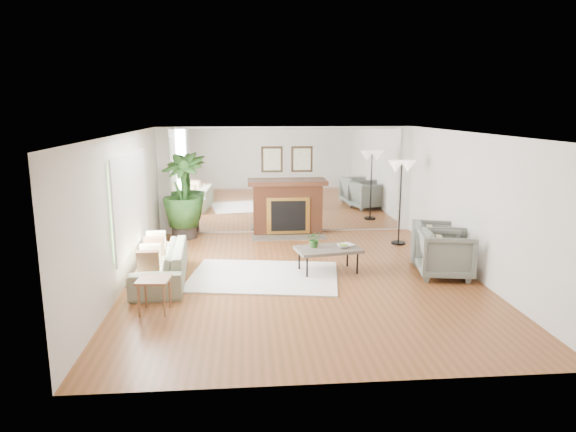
{
  "coord_description": "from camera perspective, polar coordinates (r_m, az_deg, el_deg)",
  "views": [
    {
      "loc": [
        -0.98,
        -8.48,
        2.9
      ],
      "look_at": [
        -0.22,
        0.6,
        0.99
      ],
      "focal_mm": 32.0,
      "sensor_mm": 36.0,
      "label": 1
    }
  ],
  "objects": [
    {
      "name": "wall_right",
      "position": [
        9.51,
        19.95,
        1.1
      ],
      "size": [
        0.02,
        7.0,
        2.5
      ],
      "primitive_type": "cube",
      "color": "silver",
      "rests_on": "ground"
    },
    {
      "name": "book",
      "position": [
        9.43,
        6.14,
        -3.25
      ],
      "size": [
        0.28,
        0.31,
        0.02
      ],
      "primitive_type": "imported",
      "rotation": [
        0.0,
        0.0,
        0.46
      ],
      "color": "#99603D",
      "rests_on": "coffee_table"
    },
    {
      "name": "side_table",
      "position": [
        7.7,
        -14.67,
        -7.32
      ],
      "size": [
        0.49,
        0.49,
        0.51
      ],
      "rotation": [
        0.0,
        0.0,
        -0.08
      ],
      "color": "#99603D",
      "rests_on": "ground"
    },
    {
      "name": "wall_left",
      "position": [
        8.87,
        -17.81,
        0.51
      ],
      "size": [
        0.02,
        7.0,
        2.5
      ],
      "primitive_type": "cube",
      "color": "silver",
      "rests_on": "ground"
    },
    {
      "name": "armchair_back",
      "position": [
        10.15,
        16.03,
        -2.95
      ],
      "size": [
        1.08,
        1.07,
        0.79
      ],
      "primitive_type": "imported",
      "rotation": [
        0.0,
        0.0,
        1.27
      ],
      "color": "slate",
      "rests_on": "ground"
    },
    {
      "name": "armchair_front",
      "position": [
        9.42,
        17.11,
        -4.04
      ],
      "size": [
        1.06,
        1.04,
        0.83
      ],
      "primitive_type": "imported",
      "rotation": [
        0.0,
        0.0,
        1.38
      ],
      "color": "slate",
      "rests_on": "ground"
    },
    {
      "name": "mirror_panel",
      "position": [
        12.11,
        -0.13,
        3.98
      ],
      "size": [
        5.4,
        0.04,
        2.4
      ],
      "primitive_type": "cube",
      "color": "silver",
      "rests_on": "wall_back"
    },
    {
      "name": "potted_ficus",
      "position": [
        11.82,
        -11.6,
        2.44
      ],
      "size": [
        1.15,
        1.15,
        1.92
      ],
      "color": "black",
      "rests_on": "ground"
    },
    {
      "name": "fruit_bowl",
      "position": [
        9.3,
        6.17,
        -3.33
      ],
      "size": [
        0.24,
        0.24,
        0.06
      ],
      "primitive_type": "imported",
      "rotation": [
        0.0,
        0.0,
        -0.01
      ],
      "color": "#99603D",
      "rests_on": "coffee_table"
    },
    {
      "name": "floor_lamp",
      "position": [
        11.23,
        12.49,
        4.66
      ],
      "size": [
        0.59,
        0.33,
        1.82
      ],
      "color": "black",
      "rests_on": "ground"
    },
    {
      "name": "window_panel",
      "position": [
        9.23,
        -17.13,
        1.61
      ],
      "size": [
        0.04,
        2.4,
        1.5
      ],
      "primitive_type": "cube",
      "color": "#B2E09E",
      "rests_on": "wall_left"
    },
    {
      "name": "ground",
      "position": [
        9.02,
        1.7,
        -6.96
      ],
      "size": [
        7.0,
        7.0,
        0.0
      ],
      "primitive_type": "plane",
      "color": "brown",
      "rests_on": "ground"
    },
    {
      "name": "tabletop_plant",
      "position": [
        9.26,
        2.98,
        -2.57
      ],
      "size": [
        0.3,
        0.27,
        0.3
      ],
      "primitive_type": "imported",
      "rotation": [
        0.0,
        0.0,
        -0.14
      ],
      "color": "#376625",
      "rests_on": "coffee_table"
    },
    {
      "name": "area_rug",
      "position": [
        9.1,
        -2.71,
        -6.71
      ],
      "size": [
        2.82,
        2.21,
        0.03
      ],
      "primitive_type": "cube",
      "rotation": [
        0.0,
        0.0,
        -0.16
      ],
      "color": "white",
      "rests_on": "ground"
    },
    {
      "name": "coffee_table",
      "position": [
        9.26,
        4.49,
        -3.79
      ],
      "size": [
        1.24,
        0.86,
        0.45
      ],
      "rotation": [
        0.0,
        0.0,
        0.19
      ],
      "color": "#554E43",
      "rests_on": "ground"
    },
    {
      "name": "fireplace",
      "position": [
        11.99,
        -0.04,
        1.05
      ],
      "size": [
        1.85,
        0.83,
        2.05
      ],
      "color": "brown",
      "rests_on": "ground"
    },
    {
      "name": "wall_back",
      "position": [
        12.13,
        -0.13,
        3.99
      ],
      "size": [
        6.0,
        0.02,
        2.5
      ],
      "primitive_type": "cube",
      "color": "silver",
      "rests_on": "ground"
    },
    {
      "name": "sofa",
      "position": [
        9.07,
        -13.98,
        -5.18
      ],
      "size": [
        0.95,
        2.14,
        0.61
      ],
      "primitive_type": "imported",
      "rotation": [
        0.0,
        0.0,
        -1.51
      ],
      "color": "gray",
      "rests_on": "ground"
    }
  ]
}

